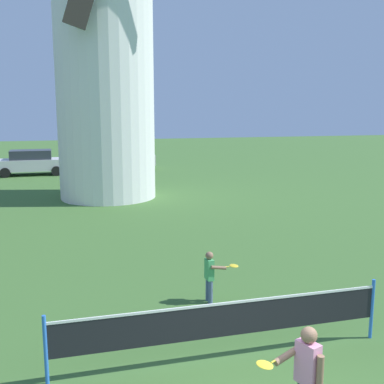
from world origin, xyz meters
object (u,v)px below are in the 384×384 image
at_px(tennis_net, 224,320).
at_px(parked_car_silver, 31,162).
at_px(windmill, 104,29).
at_px(player_far, 211,274).
at_px(player_near, 306,372).
at_px(parked_car_cream, 123,158).

xyz_separation_m(tennis_net, parked_car_silver, (-4.43, 23.94, 0.12)).
xyz_separation_m(windmill, tennis_net, (0.48, -15.10, -6.85)).
xyz_separation_m(windmill, player_far, (0.97, -12.81, -6.91)).
xyz_separation_m(player_near, parked_car_silver, (-4.87, 25.82, 0.02)).
bearing_deg(player_near, tennis_net, 103.12).
xyz_separation_m(player_far, parked_car_cream, (0.96, 22.80, 0.18)).
xyz_separation_m(player_far, parked_car_silver, (-4.92, 21.66, 0.18)).
distance_m(player_near, parked_car_silver, 26.28).
height_order(tennis_net, player_near, player_near).
distance_m(windmill, tennis_net, 16.58).
bearing_deg(windmill, parked_car_cream, 79.10).
relative_size(tennis_net, player_far, 5.06).
bearing_deg(player_far, parked_car_cream, 87.60).
relative_size(windmill, player_far, 14.01).
bearing_deg(parked_car_silver, tennis_net, -79.51).
height_order(windmill, tennis_net, windmill).
height_order(player_near, parked_car_cream, parked_car_cream).
height_order(windmill, player_far, windmill).
relative_size(windmill, parked_car_silver, 3.56).
distance_m(player_far, parked_car_cream, 22.82).
bearing_deg(windmill, player_near, -86.90).
xyz_separation_m(windmill, parked_car_cream, (1.92, 9.99, -6.73)).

